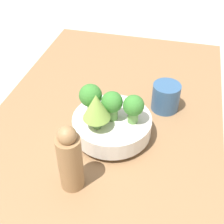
% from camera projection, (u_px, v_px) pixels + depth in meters
% --- Properties ---
extents(ground_plane, '(6.00, 6.00, 0.00)m').
position_uv_depth(ground_plane, '(103.00, 136.00, 0.89)').
color(ground_plane, '#ADA89E').
extents(table, '(1.13, 0.65, 0.04)m').
position_uv_depth(table, '(103.00, 131.00, 0.88)').
color(table, olive).
rests_on(table, ground_plane).
extents(bowl, '(0.21, 0.21, 0.06)m').
position_uv_depth(bowl, '(112.00, 125.00, 0.82)').
color(bowl, silver).
rests_on(bowl, table).
extents(broccoli_floret_back, '(0.05, 0.05, 0.08)m').
position_uv_depth(broccoli_floret_back, '(133.00, 107.00, 0.76)').
color(broccoli_floret_back, '#609347').
rests_on(broccoli_floret_back, bowl).
extents(broccoli_floret_front, '(0.06, 0.06, 0.08)m').
position_uv_depth(broccoli_floret_front, '(91.00, 96.00, 0.79)').
color(broccoli_floret_front, '#6BA34C').
rests_on(broccoli_floret_front, bowl).
extents(broccoli_floret_center, '(0.05, 0.05, 0.08)m').
position_uv_depth(broccoli_floret_center, '(112.00, 104.00, 0.77)').
color(broccoli_floret_center, '#609347').
rests_on(broccoli_floret_center, bowl).
extents(romanesco_piece_near, '(0.07, 0.07, 0.10)m').
position_uv_depth(romanesco_piece_near, '(96.00, 107.00, 0.74)').
color(romanesco_piece_near, '#609347').
rests_on(romanesco_piece_near, bowl).
extents(cup, '(0.08, 0.08, 0.08)m').
position_uv_depth(cup, '(166.00, 97.00, 0.91)').
color(cup, '#33567F').
rests_on(cup, table).
extents(pepper_mill, '(0.05, 0.05, 0.18)m').
position_uv_depth(pepper_mill, '(70.00, 159.00, 0.67)').
color(pepper_mill, '#997047').
rests_on(pepper_mill, table).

